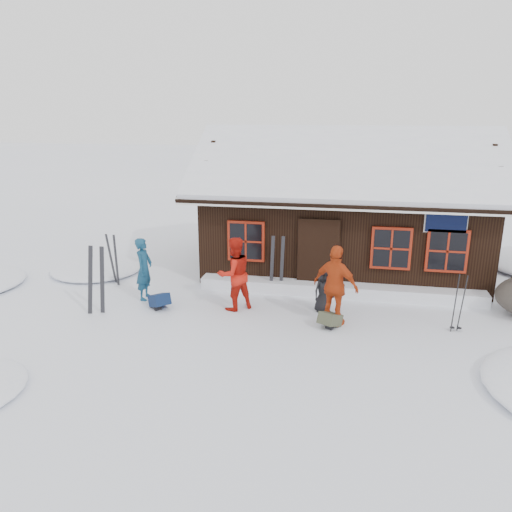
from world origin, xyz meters
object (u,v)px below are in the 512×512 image
object	(u,v)px
skier_crouched	(323,291)
ski_poles	(459,304)
skier_orange_right	(336,286)
backpack_blue	(160,303)
ski_pair_left	(96,281)
skier_orange_left	(234,274)
backpack_olive	(330,322)
skier_teal	(144,269)

from	to	relation	value
skier_crouched	ski_poles	xyz separation A→B (m)	(3.05, -0.57, 0.10)
skier_orange_right	skier_crouched	bearing A→B (deg)	-41.23
backpack_blue	ski_pair_left	bearing A→B (deg)	158.88
skier_orange_right	ski_poles	world-z (taller)	skier_orange_right
skier_orange_left	skier_crouched	distance (m)	2.25
backpack_blue	ski_poles	bearing A→B (deg)	-44.88
ski_poles	backpack_olive	xyz separation A→B (m)	(-2.82, -0.34, -0.52)
skier_crouched	backpack_olive	distance (m)	1.03
skier_teal	ski_poles	distance (m)	7.77
backpack_blue	backpack_olive	distance (m)	4.32
ski_poles	backpack_olive	distance (m)	2.89
skier_orange_left	backpack_olive	xyz separation A→B (m)	(2.42, -0.68, -0.79)
skier_orange_left	backpack_olive	size ratio (longest dim) A/B	3.66
skier_orange_right	backpack_olive	bearing A→B (deg)	88.53
skier_orange_right	skier_crouched	distance (m)	0.90
skier_crouched	backpack_olive	bearing A→B (deg)	-114.34
skier_crouched	ski_poles	distance (m)	3.10
skier_orange_left	skier_orange_right	bearing A→B (deg)	127.39
skier_orange_right	backpack_blue	xyz separation A→B (m)	(-4.39, 0.18, -0.81)
skier_orange_right	backpack_olive	distance (m)	0.84
skier_orange_right	backpack_blue	size ratio (longest dim) A/B	3.55
skier_orange_right	skier_teal	bearing A→B (deg)	17.58
ski_pair_left	backpack_olive	world-z (taller)	ski_pair_left
ski_pair_left	backpack_blue	bearing A→B (deg)	14.33
skier_crouched	ski_pair_left	xyz separation A→B (m)	(-5.44, -1.16, 0.28)
ski_pair_left	backpack_blue	distance (m)	1.64
backpack_blue	backpack_olive	size ratio (longest dim) A/B	1.06
skier_orange_right	skier_crouched	world-z (taller)	skier_orange_right
skier_teal	ski_pair_left	xyz separation A→B (m)	(-0.74, -1.16, 0.01)
skier_orange_right	skier_orange_left	bearing A→B (deg)	14.67
skier_teal	skier_orange_right	size ratio (longest dim) A/B	0.87
skier_orange_right	ski_pair_left	xyz separation A→B (m)	(-5.75, -0.41, -0.12)
skier_orange_right	ski_poles	size ratio (longest dim) A/B	1.37
skier_orange_left	backpack_blue	size ratio (longest dim) A/B	3.44
backpack_blue	backpack_olive	xyz separation A→B (m)	(4.30, -0.35, -0.01)
ski_poles	backpack_olive	world-z (taller)	ski_poles
skier_orange_left	backpack_blue	xyz separation A→B (m)	(-1.88, -0.32, -0.78)
ski_pair_left	backpack_olive	size ratio (longest dim) A/B	3.50
skier_orange_right	ski_pair_left	size ratio (longest dim) A/B	1.08
ski_poles	skier_teal	bearing A→B (deg)	175.74
skier_teal	skier_crouched	xyz separation A→B (m)	(4.70, -0.00, -0.28)
skier_orange_right	backpack_blue	distance (m)	4.47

